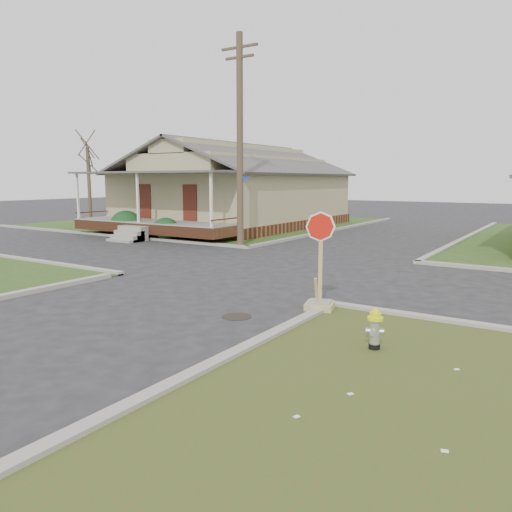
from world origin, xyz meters
The scene contains 11 objects.
ground centered at (0.00, 0.00, 0.00)m, with size 120.00×120.00×0.00m, color #242426.
verge_far_left centered at (-13.00, 18.00, 0.03)m, with size 19.00×19.00×0.05m, color #2A4819.
curbs centered at (0.00, 5.00, 0.00)m, with size 80.00×40.00×0.12m, color #9A968B, non-canonical shape.
manhole centered at (2.20, -0.50, 0.01)m, with size 0.64×0.64×0.01m, color black.
corner_house centered at (-10.00, 16.68, 2.28)m, with size 10.10×15.50×5.30m.
utility_pole centered at (-4.20, 8.90, 4.66)m, with size 1.80×0.28×9.00m.
tree_far_left centered at (-18.00, 12.00, 2.50)m, with size 0.22×0.22×4.90m, color #453828.
fire_hydrant centered at (5.46, -1.01, 0.44)m, with size 0.27×0.27×0.72m.
stop_sign centered at (3.50, 0.89, 0.52)m, with size 0.62×0.61×2.20m.
hedge_left centered at (-11.62, 9.11, 0.66)m, with size 1.60×1.31×1.23m, color #153A19.
hedge_right centered at (-8.62, 8.90, 0.59)m, with size 1.41×1.15×1.07m, color #153A19.
Camera 1 is at (8.23, -9.05, 2.93)m, focal length 35.00 mm.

